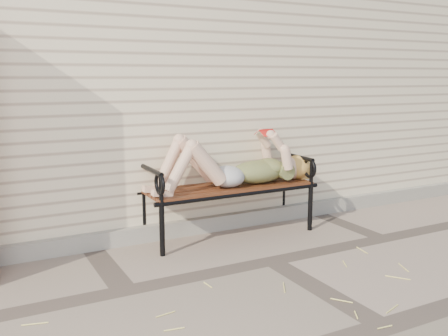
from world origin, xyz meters
TOP-DOWN VIEW (x-y plane):
  - ground at (0.00, 0.00)m, footprint 80.00×80.00m
  - house_wall at (0.00, 3.00)m, footprint 8.00×4.00m
  - foundation_strip at (0.00, 0.97)m, footprint 8.00×0.10m
  - garden_bench at (0.02, 0.89)m, footprint 1.77×0.71m
  - reading_woman at (0.04, 0.75)m, footprint 1.67×0.38m
  - straw_scatter at (-0.55, -0.87)m, footprint 2.88×1.69m

SIDE VIEW (x-z plane):
  - ground at x=0.00m, z-range 0.00..0.00m
  - straw_scatter at x=-0.55m, z-range 0.00..0.01m
  - foundation_strip at x=0.00m, z-range 0.00..0.15m
  - garden_bench at x=0.02m, z-range 0.07..1.22m
  - reading_woman at x=0.04m, z-range 0.42..0.94m
  - house_wall at x=0.00m, z-range 0.00..3.00m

